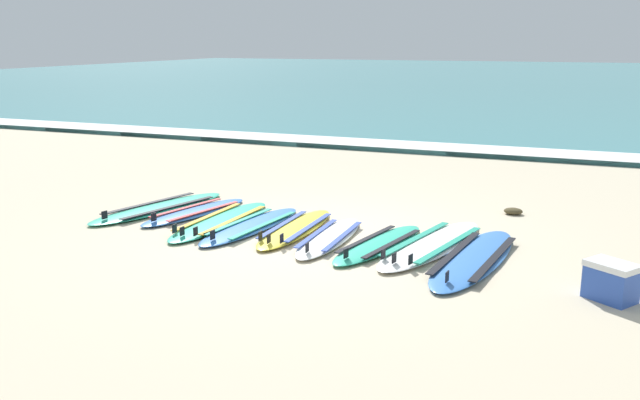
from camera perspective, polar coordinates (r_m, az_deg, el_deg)
ground_plane at (r=8.61m, az=-0.98°, el=-3.20°), size 80.00×80.00×0.00m
sea at (r=44.55m, az=17.71°, el=9.66°), size 80.00×60.00×0.10m
wave_foam_strip at (r=15.48m, az=9.51°, el=4.27°), size 80.00×1.17×0.11m
surfboard_0 at (r=10.26m, az=-13.31°, el=-0.64°), size 1.22×2.48×0.18m
surfboard_1 at (r=9.91m, az=-10.40°, el=-0.98°), size 0.94×2.01×0.18m
surfboard_2 at (r=9.37m, az=-8.30°, el=-1.73°), size 0.67×2.32×0.18m
surfboard_3 at (r=9.08m, az=-5.76°, el=-2.16°), size 0.79×2.20×0.18m
surfboard_4 at (r=8.91m, az=-2.06°, el=-2.39°), size 0.52×2.07×0.18m
surfboard_5 at (r=8.51m, az=0.80°, el=-3.14°), size 0.51×1.94×0.18m
surfboard_6 at (r=8.27m, az=4.96°, el=-3.69°), size 0.89×2.02×0.18m
surfboard_7 at (r=8.34m, az=9.36°, el=-3.68°), size 1.16×2.54×0.18m
surfboard_8 at (r=7.92m, az=12.75°, el=-4.76°), size 0.92×2.56×0.18m
cooler_box at (r=7.14m, az=23.16°, el=-6.25°), size 0.55×0.51×0.38m
seaweed_clump_near_shoreline at (r=10.14m, az=15.86°, el=-0.90°), size 0.26×0.21×0.09m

